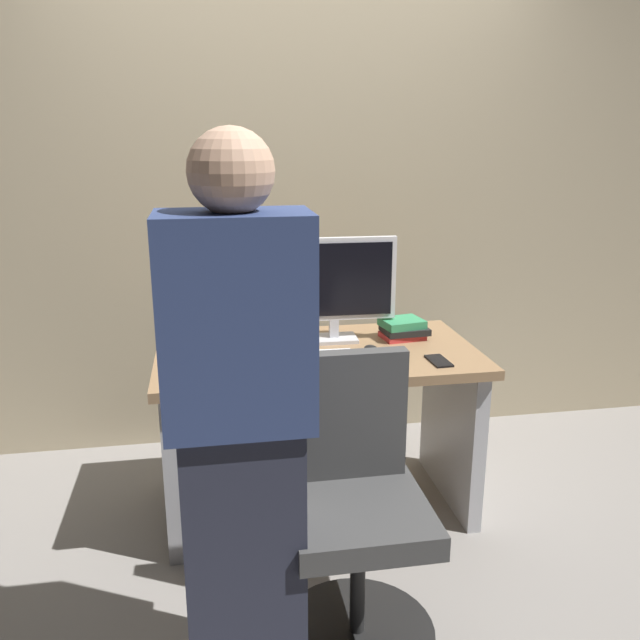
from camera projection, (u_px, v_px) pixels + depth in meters
name	position (u px, v px, depth m)	size (l,w,h in m)	color
ground_plane	(318.00, 506.00, 2.96)	(9.00, 9.00, 0.00)	gray
wall_back	(290.00, 157.00, 3.32)	(6.40, 0.10, 3.00)	tan
desk	(318.00, 403.00, 2.83)	(1.34, 0.72, 0.74)	#93704C
office_chair	(355.00, 514.00, 2.13)	(0.52, 0.52, 0.94)	black
person_at_desk	(240.00, 427.00, 1.81)	(0.40, 0.24, 1.64)	#262838
monitor	(334.00, 284.00, 2.83)	(0.54, 0.14, 0.46)	silver
keyboard	(300.00, 358.00, 2.65)	(0.43, 0.13, 0.02)	white
mouse	(371.00, 350.00, 2.72)	(0.06, 0.10, 0.03)	black
cup_near_keyboard	(199.00, 353.00, 2.61)	(0.08, 0.08, 0.09)	white
cup_by_monitor	(202.00, 338.00, 2.79)	(0.07, 0.07, 0.09)	white
book_stack	(403.00, 329.00, 2.93)	(0.21, 0.17, 0.09)	red
cell_phone	(439.00, 361.00, 2.63)	(0.07, 0.14, 0.01)	black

